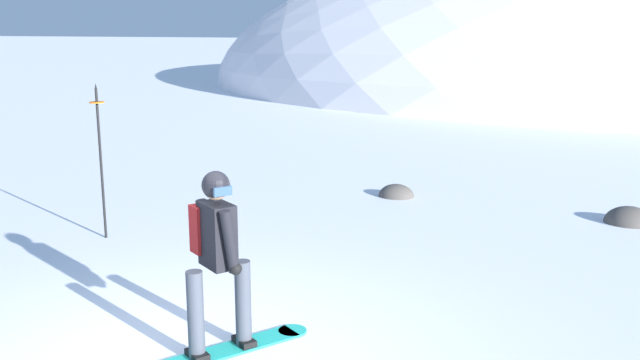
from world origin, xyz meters
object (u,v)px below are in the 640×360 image
piste_marker_near (100,152)px  rock_dark (396,196)px  snowboarder_main (217,257)px  rock_mid (629,223)px

piste_marker_near → rock_dark: 5.17m
rock_dark → snowboarder_main: bearing=-90.9°
snowboarder_main → rock_mid: 7.16m
rock_mid → piste_marker_near: bearing=-154.8°
piste_marker_near → snowboarder_main: bearing=-39.5°
snowboarder_main → rock_mid: snowboarder_main is taller
snowboarder_main → rock_dark: snowboarder_main is taller
rock_mid → snowboarder_main: bearing=-122.9°
rock_dark → rock_mid: rock_mid is taller
snowboarder_main → rock_mid: (3.86, 5.96, -0.92)m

